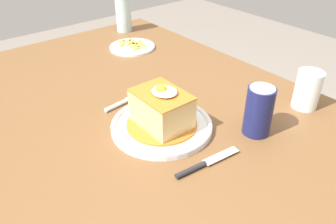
% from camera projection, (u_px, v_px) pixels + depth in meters
% --- Properties ---
extents(dining_table, '(1.38, 0.90, 0.76)m').
position_uv_depth(dining_table, '(153.00, 143.00, 0.96)').
color(dining_table, brown).
rests_on(dining_table, ground_plane).
extents(main_plate, '(0.25, 0.25, 0.02)m').
position_uv_depth(main_plate, '(162.00, 125.00, 0.84)').
color(main_plate, white).
rests_on(main_plate, dining_table).
extents(sandwich_meal, '(0.18, 0.18, 0.11)m').
position_uv_depth(sandwich_meal, '(162.00, 110.00, 0.81)').
color(sandwich_meal, '#C66B23').
rests_on(sandwich_meal, main_plate).
extents(fork, '(0.03, 0.14, 0.01)m').
position_uv_depth(fork, '(122.00, 103.00, 0.93)').
color(fork, silver).
rests_on(fork, dining_table).
extents(knife, '(0.03, 0.17, 0.01)m').
position_uv_depth(knife, '(200.00, 166.00, 0.72)').
color(knife, '#262628').
rests_on(knife, dining_table).
extents(soda_can, '(0.07, 0.07, 0.12)m').
position_uv_depth(soda_can, '(259.00, 111.00, 0.79)').
color(soda_can, '#191E51').
rests_on(soda_can, dining_table).
extents(beer_bottle_clear, '(0.06, 0.06, 0.27)m').
position_uv_depth(beer_bottle_clear, '(123.00, 7.00, 1.39)').
color(beer_bottle_clear, '#ADC6CC').
rests_on(beer_bottle_clear, dining_table).
extents(drinking_glass, '(0.07, 0.07, 0.10)m').
position_uv_depth(drinking_glass, '(307.00, 92.00, 0.90)').
color(drinking_glass, silver).
rests_on(drinking_glass, dining_table).
extents(side_plate_fries, '(0.17, 0.17, 0.02)m').
position_uv_depth(side_plate_fries, '(132.00, 47.00, 1.28)').
color(side_plate_fries, white).
rests_on(side_plate_fries, dining_table).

